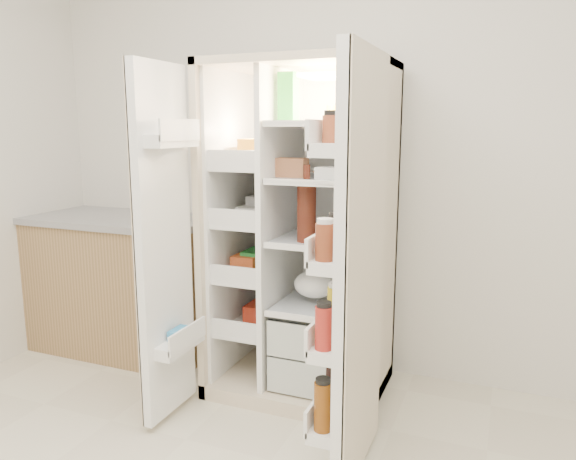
% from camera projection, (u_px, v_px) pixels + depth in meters
% --- Properties ---
extents(wall_back, '(4.00, 0.02, 2.70)m').
position_uv_depth(wall_back, '(347.00, 147.00, 3.19)').
color(wall_back, silver).
rests_on(wall_back, floor).
extents(refrigerator, '(0.92, 0.70, 1.80)m').
position_uv_depth(refrigerator, '(307.00, 258.00, 3.03)').
color(refrigerator, beige).
rests_on(refrigerator, floor).
extents(freezer_door, '(0.15, 0.40, 1.72)m').
position_uv_depth(freezer_door, '(165.00, 247.00, 2.64)').
color(freezer_door, white).
rests_on(freezer_door, floor).
extents(fridge_door, '(0.17, 0.58, 1.72)m').
position_uv_depth(fridge_door, '(356.00, 275.00, 2.20)').
color(fridge_door, white).
rests_on(fridge_door, floor).
extents(kitchen_counter, '(1.23, 0.66, 0.89)m').
position_uv_depth(kitchen_counter, '(126.00, 283.00, 3.61)').
color(kitchen_counter, '#9D794E').
rests_on(kitchen_counter, floor).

